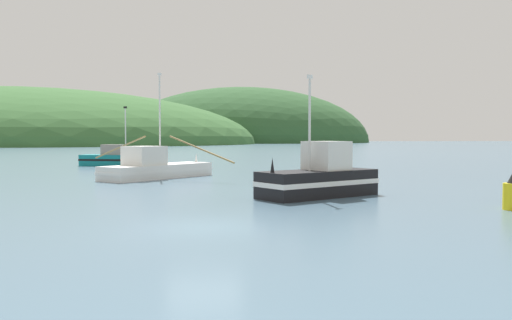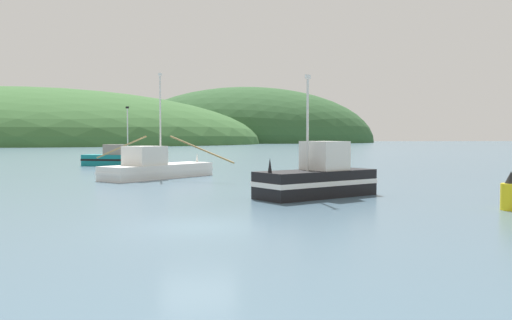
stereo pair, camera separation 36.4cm
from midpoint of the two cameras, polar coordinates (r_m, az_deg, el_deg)
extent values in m
plane|color=slate|center=(17.86, -6.16, -7.18)|extent=(600.00, 600.00, 0.00)
ellipsoid|color=#386633|center=(230.80, -24.26, 1.59)|extent=(189.16, 151.33, 43.78)
ellipsoid|color=#2D562D|center=(264.40, -1.44, 1.91)|extent=(125.49, 100.39, 54.47)
cube|color=white|center=(38.96, -10.77, -1.19)|extent=(7.89, 8.37, 1.00)
cube|color=white|center=(38.96, -10.77, -1.12)|extent=(7.97, 8.45, 0.18)
cone|color=white|center=(41.86, -6.69, 0.26)|extent=(0.28, 0.28, 0.70)
cube|color=silver|center=(38.03, -12.18, 0.46)|extent=(3.24, 3.26, 1.33)
cylinder|color=silver|center=(39.06, -10.56, 4.23)|extent=(0.12, 0.12, 6.37)
cube|color=white|center=(39.29, -10.60, 9.05)|extent=(0.26, 0.29, 0.20)
cylinder|color=#997F4C|center=(41.98, -14.69, 1.30)|extent=(4.36, 3.95, 1.83)
cylinder|color=#997F4C|center=(36.00, -6.24, 1.18)|extent=(4.36, 3.95, 1.83)
cube|color=black|center=(26.64, 6.30, -2.53)|extent=(6.63, 5.18, 1.32)
cube|color=white|center=(26.63, 6.30, -2.39)|extent=(6.70, 5.23, 0.24)
cone|color=black|center=(24.67, 1.35, -0.57)|extent=(0.27, 0.27, 0.70)
cube|color=silver|center=(26.93, 7.17, 0.48)|extent=(2.46, 2.58, 1.45)
cylinder|color=silver|center=(26.14, 5.38, 3.75)|extent=(0.12, 0.12, 4.49)
cube|color=white|center=(26.30, 5.40, 8.91)|extent=(0.33, 0.21, 0.20)
cube|color=#147F84|center=(55.57, -14.38, -0.04)|extent=(8.73, 4.00, 1.14)
cube|color=black|center=(55.57, -14.38, 0.02)|extent=(8.81, 4.04, 0.21)
cone|color=#147F84|center=(54.09, -10.56, 0.90)|extent=(0.25, 0.25, 0.70)
cube|color=gray|center=(55.93, -15.30, 1.08)|extent=(2.39, 1.83, 1.05)
cylinder|color=silver|center=(55.37, -14.03, 2.97)|extent=(0.12, 0.12, 4.68)
cube|color=black|center=(55.44, -14.06, 5.51)|extent=(0.35, 0.13, 0.20)
camera|label=1|loc=(0.18, -90.29, -0.01)|focal=37.21mm
camera|label=2|loc=(0.18, 89.71, 0.01)|focal=37.21mm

